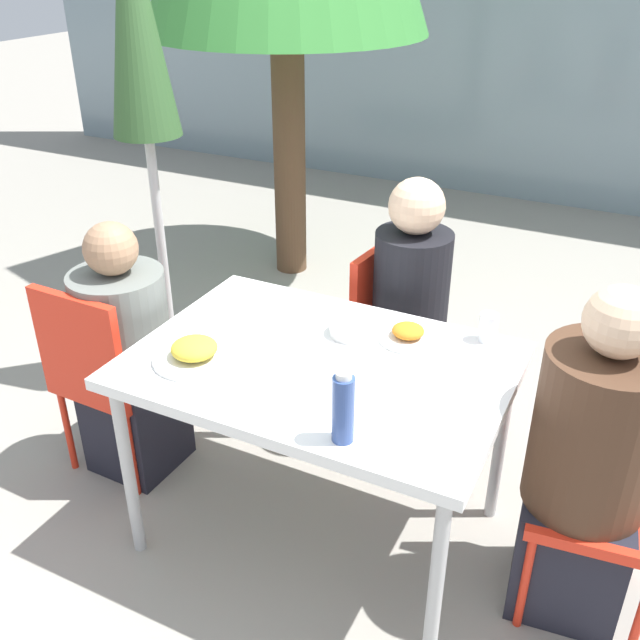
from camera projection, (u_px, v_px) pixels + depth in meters
ground_plane at (320, 530)px, 2.69m from camera, size 24.00×24.00×0.00m
building_facade at (574, 6)px, 5.31m from camera, size 10.00×0.20×3.00m
dining_table at (320, 376)px, 2.36m from camera, size 1.22×0.86×0.75m
chair_left at (104, 368)px, 2.77m from camera, size 0.41×0.41×0.85m
person_left at (128, 361)px, 2.81m from camera, size 0.36×0.36×1.08m
chair_right at (602, 470)px, 2.24m from camera, size 0.44×0.44×0.85m
person_right at (587, 471)px, 2.17m from camera, size 0.37×0.37×1.16m
chair_far at (396, 330)px, 3.04m from camera, size 0.44×0.44×0.85m
person_far at (409, 323)px, 2.93m from camera, size 0.31×0.31×1.19m
closed_umbrella at (139, 51)px, 2.88m from camera, size 0.36×0.36×2.19m
plate_0 at (408, 335)px, 2.44m from camera, size 0.20×0.20×0.06m
plate_1 at (195, 352)px, 2.32m from camera, size 0.28×0.28×0.07m
bottle at (343, 408)px, 1.92m from camera, size 0.06×0.06×0.22m
drinking_cup at (488, 327)px, 2.42m from camera, size 0.06×0.06×0.10m
salad_bowl at (352, 328)px, 2.47m from camera, size 0.15×0.15×0.05m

